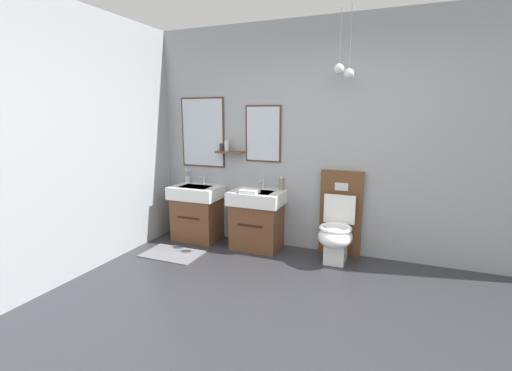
{
  "coord_description": "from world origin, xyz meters",
  "views": [
    {
      "loc": [
        0.58,
        -2.05,
        1.62
      ],
      "look_at": [
        -0.93,
        1.7,
        0.82
      ],
      "focal_mm": 24.98,
      "sensor_mm": 36.0,
      "label": 1
    }
  ],
  "objects_px": {
    "vanity_sink_left": "(198,211)",
    "toilet": "(338,227)",
    "vanity_sink_right": "(257,218)",
    "toothbrush_cup": "(188,179)",
    "soap_dispenser": "(281,184)",
    "folded_hand_towel": "(250,191)"
  },
  "relations": [
    {
      "from": "folded_hand_towel",
      "to": "vanity_sink_left",
      "type": "bearing_deg",
      "value": 169.99
    },
    {
      "from": "folded_hand_towel",
      "to": "vanity_sink_right",
      "type": "bearing_deg",
      "value": 74.31
    },
    {
      "from": "vanity_sink_right",
      "to": "folded_hand_towel",
      "type": "height_order",
      "value": "folded_hand_towel"
    },
    {
      "from": "toilet",
      "to": "soap_dispenser",
      "type": "height_order",
      "value": "toilet"
    },
    {
      "from": "toothbrush_cup",
      "to": "soap_dispenser",
      "type": "relative_size",
      "value": 1.12
    },
    {
      "from": "vanity_sink_left",
      "to": "toothbrush_cup",
      "type": "xyz_separation_m",
      "value": [
        -0.24,
        0.16,
        0.39
      ]
    },
    {
      "from": "toilet",
      "to": "soap_dispenser",
      "type": "relative_size",
      "value": 5.68
    },
    {
      "from": "vanity_sink_left",
      "to": "soap_dispenser",
      "type": "bearing_deg",
      "value": 9.0
    },
    {
      "from": "toothbrush_cup",
      "to": "soap_dispenser",
      "type": "xyz_separation_m",
      "value": [
        1.34,
        0.01,
        0.02
      ]
    },
    {
      "from": "toilet",
      "to": "soap_dispenser",
      "type": "bearing_deg",
      "value": 166.91
    },
    {
      "from": "soap_dispenser",
      "to": "folded_hand_towel",
      "type": "xyz_separation_m",
      "value": [
        -0.29,
        -0.32,
        -0.05
      ]
    },
    {
      "from": "vanity_sink_right",
      "to": "toilet",
      "type": "relative_size",
      "value": 0.72
    },
    {
      "from": "soap_dispenser",
      "to": "toilet",
      "type": "bearing_deg",
      "value": -13.09
    },
    {
      "from": "vanity_sink_right",
      "to": "folded_hand_towel",
      "type": "relative_size",
      "value": 3.26
    },
    {
      "from": "vanity_sink_right",
      "to": "toothbrush_cup",
      "type": "relative_size",
      "value": 3.65
    },
    {
      "from": "vanity_sink_left",
      "to": "toilet",
      "type": "relative_size",
      "value": 0.72
    },
    {
      "from": "toothbrush_cup",
      "to": "soap_dispenser",
      "type": "height_order",
      "value": "toothbrush_cup"
    },
    {
      "from": "toothbrush_cup",
      "to": "vanity_sink_left",
      "type": "bearing_deg",
      "value": -34.38
    },
    {
      "from": "toilet",
      "to": "toothbrush_cup",
      "type": "distance_m",
      "value": 2.11
    },
    {
      "from": "vanity_sink_left",
      "to": "vanity_sink_right",
      "type": "bearing_deg",
      "value": 0.0
    },
    {
      "from": "toilet",
      "to": "folded_hand_towel",
      "type": "height_order",
      "value": "toilet"
    },
    {
      "from": "vanity_sink_left",
      "to": "toilet",
      "type": "xyz_separation_m",
      "value": [
        1.83,
        0.0,
        -0.0
      ]
    }
  ]
}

